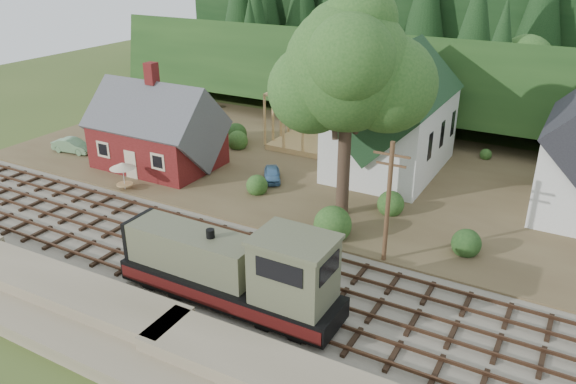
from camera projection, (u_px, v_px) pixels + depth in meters
The scene contains 16 objects.
ground at pixel (243, 273), 33.90m from camera, with size 140.00×140.00×0.00m, color #384C1E.
embankment at pixel (146, 356), 27.12m from camera, with size 64.00×5.00×1.60m, color #7F7259.
railroad_bed at pixel (243, 272), 33.87m from camera, with size 64.00×11.00×0.16m, color #726B5B.
village_flat at pixel (359, 173), 48.20m from camera, with size 64.00×26.00×0.30m, color brown.
hillside at pixel (436, 109), 67.42m from camera, with size 70.00×28.00×8.00m, color #1E3F19.
ridge at pixel (467, 83), 80.18m from camera, with size 80.00×20.00×12.00m, color black.
depot at pixel (157, 133), 48.51m from camera, with size 10.80×7.41×9.00m.
church at pixel (392, 115), 46.61m from camera, with size 8.40×15.17×13.00m.
timber_frame at pixel (317, 117), 52.81m from camera, with size 8.20×6.20×6.99m.
lattice_tower at pixel (346, 35), 54.85m from camera, with size 3.20×3.20×12.12m.
big_tree at pixel (350, 77), 36.84m from camera, with size 10.90×8.40×14.70m.
telegraph_pole_near at pixel (388, 202), 33.21m from camera, with size 2.20×0.28×8.00m.
locomotive at pixel (236, 272), 29.89m from camera, with size 12.69×3.17×5.06m.
car_blue at pixel (272, 174), 46.18m from camera, with size 1.30×3.24×1.10m, color #5484B4.
car_green at pixel (73, 146), 52.40m from camera, with size 1.40×4.02×1.33m, color #6D9B6B.
patio_set at pixel (122, 167), 44.02m from camera, with size 2.02×2.02×2.25m.
Camera 1 is at (16.50, -23.99, 18.24)m, focal length 35.00 mm.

